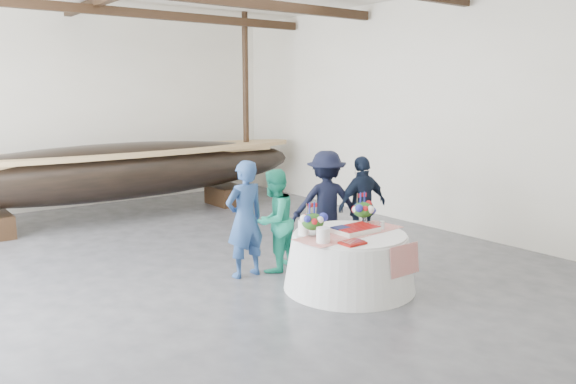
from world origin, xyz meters
TOP-DOWN VIEW (x-y plane):
  - floor at (0.00, 0.00)m, footprint 10.00×12.00m
  - wall_back at (0.00, 6.00)m, footprint 10.00×0.02m
  - wall_right at (5.00, 0.00)m, footprint 0.02×12.00m
  - pavilion_structure at (0.00, 0.72)m, footprint 9.80×11.76m
  - longboat_display at (0.37, 4.09)m, footprint 8.61×1.72m
  - banquet_table at (1.26, -1.94)m, footprint 1.81×1.81m
  - tabletop_items at (1.23, -1.78)m, footprint 1.71×1.01m
  - guest_woman_blue at (0.40, -0.65)m, footprint 0.64×0.43m
  - guest_woman_teal at (0.89, -0.69)m, footprint 0.92×0.82m
  - guest_man_left at (2.07, -0.52)m, footprint 1.29×1.13m
  - guest_man_right at (2.57, -0.85)m, footprint 0.99×0.46m

SIDE VIEW (x-z plane):
  - floor at x=0.00m, z-range -0.01..0.01m
  - banquet_table at x=1.26m, z-range 0.00..0.78m
  - guest_woman_teal at x=0.89m, z-range 0.00..1.55m
  - guest_man_right at x=2.57m, z-range 0.00..1.64m
  - guest_woman_blue at x=0.40m, z-range 0.00..1.72m
  - guest_man_left at x=2.07m, z-range 0.00..1.74m
  - tabletop_items at x=1.23m, z-range 0.73..1.13m
  - longboat_display at x=0.37m, z-range 0.22..1.84m
  - wall_back at x=0.00m, z-range 0.00..4.50m
  - wall_right at x=5.00m, z-range 0.00..4.50m
  - pavilion_structure at x=0.00m, z-range 1.75..6.25m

